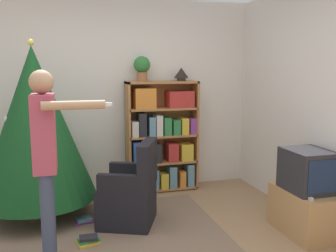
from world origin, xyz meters
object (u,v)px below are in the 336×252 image
object	(u,v)px
christmas_tree	(35,124)
potted_plant	(142,67)
armchair	(131,195)
table_lamp	(181,73)
standing_person	(46,153)
television	(307,170)
bookshelf	(162,139)

from	to	relation	value
christmas_tree	potted_plant	world-z (taller)	christmas_tree
armchair	christmas_tree	bearing A→B (deg)	-94.41
potted_plant	table_lamp	xyz separation A→B (m)	(0.54, 0.00, -0.09)
standing_person	armchair	bearing A→B (deg)	130.73
armchair	table_lamp	xyz separation A→B (m)	(0.90, 1.02, 1.29)
armchair	potted_plant	size ratio (longest dim) A/B	2.80
christmas_tree	armchair	xyz separation A→B (m)	(0.97, -0.51, -0.75)
table_lamp	armchair	bearing A→B (deg)	-131.35
standing_person	television	bearing A→B (deg)	89.94
armchair	potted_plant	distance (m)	1.75
bookshelf	christmas_tree	size ratio (longest dim) A/B	0.76
christmas_tree	standing_person	bearing A→B (deg)	-82.76
table_lamp	bookshelf	bearing A→B (deg)	-178.21
armchair	table_lamp	size ratio (longest dim) A/B	4.60
television	table_lamp	world-z (taller)	table_lamp
potted_plant	christmas_tree	bearing A→B (deg)	-158.86
bookshelf	television	xyz separation A→B (m)	(1.06, -1.74, -0.05)
television	bookshelf	bearing A→B (deg)	121.29
bookshelf	potted_plant	world-z (taller)	potted_plant
standing_person	potted_plant	xyz separation A→B (m)	(1.17, 1.71, 0.70)
armchair	television	bearing A→B (deg)	89.93
armchair	standing_person	bearing A→B (deg)	-26.85
table_lamp	standing_person	bearing A→B (deg)	-135.22
bookshelf	television	bearing A→B (deg)	-58.71
potted_plant	table_lamp	size ratio (longest dim) A/B	1.64
armchair	standing_person	xyz separation A→B (m)	(-0.82, -0.68, 0.67)
television	table_lamp	distance (m)	2.13
bookshelf	standing_person	xyz separation A→B (m)	(-1.44, -1.70, 0.27)
bookshelf	armchair	xyz separation A→B (m)	(-0.62, -1.01, -0.40)
potted_plant	table_lamp	distance (m)	0.55
television	standing_person	world-z (taller)	standing_person
christmas_tree	bookshelf	bearing A→B (deg)	17.60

